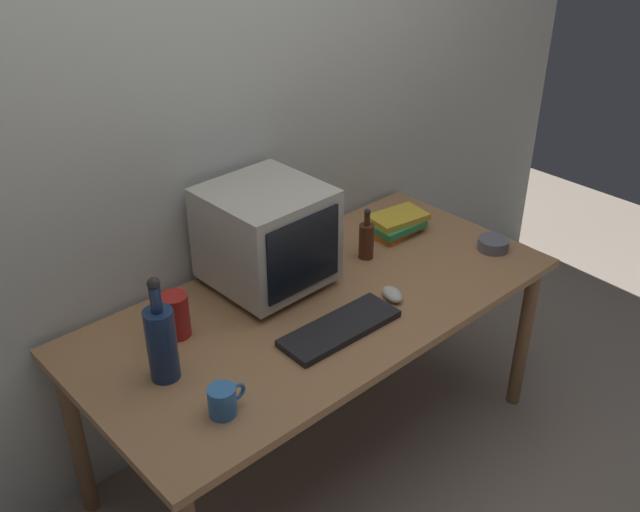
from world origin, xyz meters
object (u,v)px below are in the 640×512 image
(mug, at_px, (223,401))
(cd_spindle, at_px, (493,244))
(bottle_short, at_px, (366,239))
(book_stack, at_px, (396,224))
(crt_monitor, at_px, (266,236))
(computer_mouse, at_px, (392,294))
(keyboard, at_px, (340,328))
(bottle_tall, at_px, (161,341))
(metal_canister, at_px, (175,315))

(mug, xyz_separation_m, cd_spindle, (1.32, 0.04, -0.02))
(cd_spindle, bearing_deg, bottle_short, 144.38)
(book_stack, relative_size, cd_spindle, 2.06)
(crt_monitor, bearing_deg, computer_mouse, -55.34)
(keyboard, xyz_separation_m, book_stack, (0.63, 0.33, 0.03))
(book_stack, height_order, cd_spindle, book_stack)
(bottle_tall, distance_m, bottle_short, 0.95)
(crt_monitor, height_order, book_stack, crt_monitor)
(bottle_short, height_order, cd_spindle, bottle_short)
(bottle_short, relative_size, cd_spindle, 1.71)
(mug, bearing_deg, cd_spindle, 1.90)
(mug, height_order, metal_canister, metal_canister)
(keyboard, relative_size, mug, 3.50)
(keyboard, bearing_deg, book_stack, 29.17)
(book_stack, height_order, metal_canister, metal_canister)
(keyboard, bearing_deg, metal_canister, 140.77)
(bottle_short, bearing_deg, crt_monitor, 164.92)
(keyboard, xyz_separation_m, cd_spindle, (0.81, -0.01, 0.01))
(crt_monitor, height_order, computer_mouse, crt_monitor)
(bottle_tall, xyz_separation_m, cd_spindle, (1.35, -0.20, -0.11))
(crt_monitor, xyz_separation_m, book_stack, (0.62, -0.05, -0.15))
(bottle_tall, height_order, book_stack, bottle_tall)
(bottle_short, xyz_separation_m, metal_canister, (-0.80, 0.06, -0.00))
(book_stack, bearing_deg, mug, -161.02)
(crt_monitor, relative_size, book_stack, 1.60)
(keyboard, distance_m, cd_spindle, 0.81)
(mug, distance_m, cd_spindle, 1.32)
(bottle_tall, height_order, mug, bottle_tall)
(crt_monitor, bearing_deg, bottle_short, -15.08)
(keyboard, distance_m, computer_mouse, 0.27)
(computer_mouse, bearing_deg, metal_canister, 173.98)
(book_stack, distance_m, cd_spindle, 0.39)
(computer_mouse, bearing_deg, book_stack, 61.22)
(keyboard, distance_m, metal_canister, 0.53)
(computer_mouse, relative_size, mug, 0.83)
(computer_mouse, bearing_deg, cd_spindle, 17.14)
(crt_monitor, height_order, metal_canister, crt_monitor)
(crt_monitor, distance_m, bottle_tall, 0.59)
(bottle_short, xyz_separation_m, book_stack, (0.23, 0.06, -0.04))
(book_stack, distance_m, metal_canister, 1.03)
(computer_mouse, xyz_separation_m, bottle_short, (0.14, 0.26, 0.06))
(bottle_tall, xyz_separation_m, mug, (0.03, -0.25, -0.08))
(crt_monitor, distance_m, bottle_short, 0.42)
(cd_spindle, bearing_deg, crt_monitor, 153.57)
(bottle_short, bearing_deg, keyboard, -145.53)
(bottle_short, xyz_separation_m, mug, (-0.91, -0.34, -0.03))
(bottle_short, distance_m, mug, 0.97)
(keyboard, bearing_deg, crt_monitor, 89.68)
(keyboard, distance_m, bottle_tall, 0.58)
(crt_monitor, distance_m, cd_spindle, 0.91)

